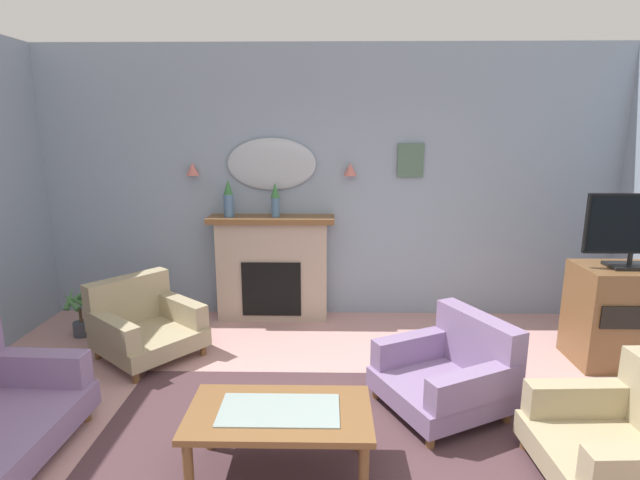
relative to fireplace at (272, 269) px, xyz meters
The scene contains 16 objects.
wall_back 1.13m from the fireplace, 19.21° to the left, with size 7.30×0.10×2.96m, color #8C9EB2.
patterned_rug 2.64m from the fireplace, 75.70° to the right, with size 3.20×2.40×0.01m, color #4C3338.
fireplace is the anchor object (origin of this frame).
mantel_vase_right 0.90m from the fireplace, behind, with size 0.11×0.11×0.40m.
mantel_vase_left 0.79m from the fireplace, 29.53° to the right, with size 0.10×0.10×0.37m.
wall_mirror 1.15m from the fireplace, 90.00° to the left, with size 0.96×0.06×0.56m, color #B2BCC6.
wall_sconce_left 1.38m from the fireplace, behind, with size 0.14×0.14×0.14m, color #D17066.
wall_sconce_right 1.38m from the fireplace, ahead, with size 0.14×0.14×0.14m, color #D17066.
framed_picture 1.91m from the fireplace, ahead, with size 0.28×0.03×0.36m, color #4C6B56.
coffee_table 2.60m from the fireplace, 82.72° to the right, with size 1.10×0.60×0.45m.
armchair_beside_couch 1.47m from the fireplace, 140.06° to the right, with size 1.14×1.14×0.71m.
armchair_by_coffee_table 2.39m from the fireplace, 49.52° to the right, with size 1.09×1.08×0.71m.
armchair_in_corner 3.55m from the fireplace, 47.89° to the right, with size 0.85×0.85×0.71m.
tv_cabinet 3.40m from the fireplace, 17.49° to the right, with size 0.80×0.57×0.90m.
tv_flatscreen 3.47m from the fireplace, 17.82° to the right, with size 0.84×0.24×0.65m.
potted_plant_small_fern 2.01m from the fireplace, 164.58° to the right, with size 0.32×0.33×0.51m.
Camera 1 is at (-0.02, -2.48, 2.07)m, focal length 27.42 mm.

